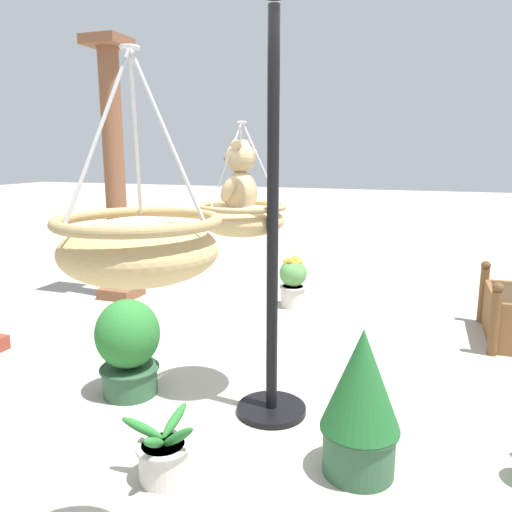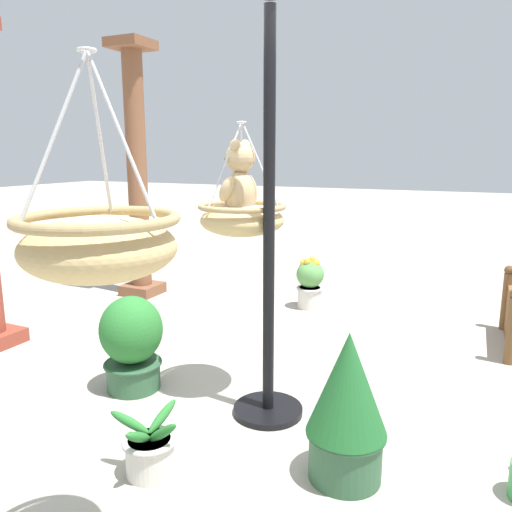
{
  "view_description": "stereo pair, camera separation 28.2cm",
  "coord_description": "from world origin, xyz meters",
  "px_view_note": "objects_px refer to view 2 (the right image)",
  "views": [
    {
      "loc": [
        -3.01,
        -1.01,
        1.63
      ],
      "look_at": [
        -0.03,
        0.05,
        0.97
      ],
      "focal_mm": 35.09,
      "sensor_mm": 36.0,
      "label": 1
    },
    {
      "loc": [
        -2.91,
        -1.27,
        1.63
      ],
      "look_at": [
        -0.03,
        0.05,
        0.97
      ],
      "focal_mm": 35.09,
      "sensor_mm": 36.0,
      "label": 2
    }
  ],
  "objects_px": {
    "potted_plant_small_succulent": "(347,406)",
    "hanging_basket_left_high": "(99,243)",
    "hanging_basket_with_teddy": "(242,218)",
    "teddy_bear": "(239,184)",
    "potted_plant_fern_front": "(132,342)",
    "greenhouse_pillar_right": "(137,177)",
    "potted_plant_tall_leafy": "(310,283)",
    "display_pole_central": "(269,297)",
    "potted_plant_bushy_green": "(150,449)"
  },
  "relations": [
    {
      "from": "potted_plant_small_succulent",
      "to": "hanging_basket_left_high",
      "type": "bearing_deg",
      "value": 149.04
    },
    {
      "from": "hanging_basket_with_teddy",
      "to": "teddy_bear",
      "type": "bearing_deg",
      "value": 90.0
    },
    {
      "from": "potted_plant_fern_front",
      "to": "potted_plant_small_succulent",
      "type": "xyz_separation_m",
      "value": [
        -0.35,
        -1.6,
        0.05
      ]
    },
    {
      "from": "teddy_bear",
      "to": "greenhouse_pillar_right",
      "type": "distance_m",
      "value": 2.78
    },
    {
      "from": "greenhouse_pillar_right",
      "to": "teddy_bear",
      "type": "bearing_deg",
      "value": -129.28
    },
    {
      "from": "potted_plant_tall_leafy",
      "to": "display_pole_central",
      "type": "bearing_deg",
      "value": -168.02
    },
    {
      "from": "potted_plant_tall_leafy",
      "to": "potted_plant_bushy_green",
      "type": "relative_size",
      "value": 1.28
    },
    {
      "from": "greenhouse_pillar_right",
      "to": "potted_plant_bushy_green",
      "type": "distance_m",
      "value": 3.65
    },
    {
      "from": "display_pole_central",
      "to": "hanging_basket_left_high",
      "type": "distance_m",
      "value": 1.54
    },
    {
      "from": "potted_plant_tall_leafy",
      "to": "potted_plant_small_succulent",
      "type": "xyz_separation_m",
      "value": [
        -2.64,
        -1.08,
        0.12
      ]
    },
    {
      "from": "display_pole_central",
      "to": "potted_plant_small_succulent",
      "type": "distance_m",
      "value": 0.83
    },
    {
      "from": "potted_plant_tall_leafy",
      "to": "hanging_basket_left_high",
      "type": "bearing_deg",
      "value": -172.56
    },
    {
      "from": "display_pole_central",
      "to": "greenhouse_pillar_right",
      "type": "relative_size",
      "value": 0.88
    },
    {
      "from": "greenhouse_pillar_right",
      "to": "potted_plant_bushy_green",
      "type": "xyz_separation_m",
      "value": [
        -2.72,
        -2.11,
        -1.22
      ]
    },
    {
      "from": "potted_plant_tall_leafy",
      "to": "potted_plant_small_succulent",
      "type": "height_order",
      "value": "potted_plant_small_succulent"
    },
    {
      "from": "hanging_basket_with_teddy",
      "to": "potted_plant_bushy_green",
      "type": "xyz_separation_m",
      "value": [
        -0.96,
        0.06,
        -1.09
      ]
    },
    {
      "from": "potted_plant_bushy_green",
      "to": "potted_plant_fern_front",
      "type": "bearing_deg",
      "value": 42.84
    },
    {
      "from": "potted_plant_fern_front",
      "to": "display_pole_central",
      "type": "bearing_deg",
      "value": -85.57
    },
    {
      "from": "hanging_basket_with_teddy",
      "to": "potted_plant_tall_leafy",
      "type": "xyz_separation_m",
      "value": [
        2.06,
        0.22,
        -0.94
      ]
    },
    {
      "from": "hanging_basket_with_teddy",
      "to": "potted_plant_small_succulent",
      "type": "xyz_separation_m",
      "value": [
        -0.58,
        -0.86,
        -0.82
      ]
    },
    {
      "from": "potted_plant_fern_front",
      "to": "teddy_bear",
      "type": "bearing_deg",
      "value": -72.52
    },
    {
      "from": "potted_plant_fern_front",
      "to": "potted_plant_small_succulent",
      "type": "bearing_deg",
      "value": -102.34
    },
    {
      "from": "teddy_bear",
      "to": "potted_plant_small_succulent",
      "type": "bearing_deg",
      "value": -123.22
    },
    {
      "from": "potted_plant_tall_leafy",
      "to": "potted_plant_bushy_green",
      "type": "distance_m",
      "value": 3.03
    },
    {
      "from": "potted_plant_fern_front",
      "to": "potted_plant_bushy_green",
      "type": "distance_m",
      "value": 1.02
    },
    {
      "from": "teddy_bear",
      "to": "potted_plant_small_succulent",
      "type": "height_order",
      "value": "teddy_bear"
    },
    {
      "from": "teddy_bear",
      "to": "potted_plant_bushy_green",
      "type": "bearing_deg",
      "value": 177.67
    },
    {
      "from": "hanging_basket_left_high",
      "to": "potted_plant_tall_leafy",
      "type": "height_order",
      "value": "hanging_basket_left_high"
    },
    {
      "from": "teddy_bear",
      "to": "potted_plant_fern_front",
      "type": "height_order",
      "value": "teddy_bear"
    },
    {
      "from": "hanging_basket_with_teddy",
      "to": "potted_plant_tall_leafy",
      "type": "bearing_deg",
      "value": 6.08
    },
    {
      "from": "display_pole_central",
      "to": "potted_plant_bushy_green",
      "type": "height_order",
      "value": "display_pole_central"
    },
    {
      "from": "hanging_basket_left_high",
      "to": "potted_plant_small_succulent",
      "type": "bearing_deg",
      "value": -30.96
    },
    {
      "from": "display_pole_central",
      "to": "potted_plant_small_succulent",
      "type": "bearing_deg",
      "value": -125.09
    },
    {
      "from": "potted_plant_fern_front",
      "to": "potted_plant_tall_leafy",
      "type": "height_order",
      "value": "potted_plant_fern_front"
    },
    {
      "from": "display_pole_central",
      "to": "potted_plant_bushy_green",
      "type": "distance_m",
      "value": 1.08
    },
    {
      "from": "teddy_bear",
      "to": "hanging_basket_left_high",
      "type": "xyz_separation_m",
      "value": [
        -1.58,
        -0.28,
        -0.1
      ]
    },
    {
      "from": "hanging_basket_with_teddy",
      "to": "greenhouse_pillar_right",
      "type": "relative_size",
      "value": 0.25
    },
    {
      "from": "display_pole_central",
      "to": "hanging_basket_with_teddy",
      "type": "bearing_deg",
      "value": 59.04
    },
    {
      "from": "display_pole_central",
      "to": "hanging_basket_left_high",
      "type": "relative_size",
      "value": 3.39
    },
    {
      "from": "potted_plant_bushy_green",
      "to": "potted_plant_small_succulent",
      "type": "xyz_separation_m",
      "value": [
        0.38,
        -0.92,
        0.26
      ]
    },
    {
      "from": "potted_plant_bushy_green",
      "to": "potted_plant_small_succulent",
      "type": "bearing_deg",
      "value": -67.32
    },
    {
      "from": "teddy_bear",
      "to": "potted_plant_tall_leafy",
      "type": "bearing_deg",
      "value": 5.44
    },
    {
      "from": "greenhouse_pillar_right",
      "to": "potted_plant_tall_leafy",
      "type": "xyz_separation_m",
      "value": [
        0.31,
        -1.95,
        -1.08
      ]
    },
    {
      "from": "potted_plant_fern_front",
      "to": "potted_plant_bushy_green",
      "type": "relative_size",
      "value": 1.54
    },
    {
      "from": "greenhouse_pillar_right",
      "to": "potted_plant_small_succulent",
      "type": "height_order",
      "value": "greenhouse_pillar_right"
    },
    {
      "from": "display_pole_central",
      "to": "potted_plant_tall_leafy",
      "type": "xyz_separation_m",
      "value": [
        2.21,
        0.47,
        -0.49
      ]
    },
    {
      "from": "teddy_bear",
      "to": "potted_plant_small_succulent",
      "type": "distance_m",
      "value": 1.48
    },
    {
      "from": "teddy_bear",
      "to": "potted_plant_fern_front",
      "type": "relative_size",
      "value": 0.72
    },
    {
      "from": "hanging_basket_with_teddy",
      "to": "teddy_bear",
      "type": "height_order",
      "value": "hanging_basket_with_teddy"
    },
    {
      "from": "hanging_basket_left_high",
      "to": "hanging_basket_with_teddy",
      "type": "bearing_deg",
      "value": 9.19
    }
  ]
}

